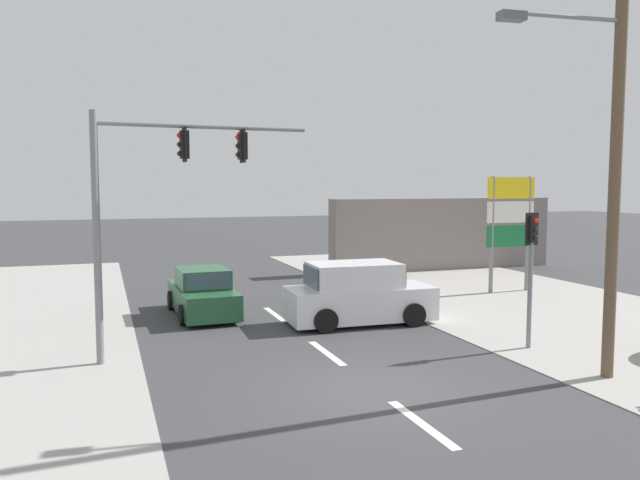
{
  "coord_description": "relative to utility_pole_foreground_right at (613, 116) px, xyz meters",
  "views": [
    {
      "loc": [
        -5.32,
        -11.63,
        4.28
      ],
      "look_at": [
        0.17,
        4.0,
        2.8
      ],
      "focal_mm": 35.0,
      "sensor_mm": 36.0,
      "label": 1
    }
  ],
  "objects": [
    {
      "name": "shopping_plaza_sign",
      "position": [
        4.91,
        10.09,
        -2.76
      ],
      "size": [
        2.1,
        0.16,
        4.6
      ],
      "color": "slate",
      "rests_on": "ground"
    },
    {
      "name": "lane_dash_far",
      "position": [
        -5.07,
        8.97,
        -5.73
      ],
      "size": [
        0.2,
        2.4,
        0.01
      ],
      "primitive_type": "cube",
      "color": "silver",
      "rests_on": "ground"
    },
    {
      "name": "lane_dash_mid",
      "position": [
        -5.07,
        3.97,
        -5.73
      ],
      "size": [
        0.2,
        2.4,
        0.01
      ],
      "primitive_type": "cube",
      "color": "silver",
      "rests_on": "ground"
    },
    {
      "name": "lane_dash_near",
      "position": [
        -5.07,
        -1.03,
        -5.73
      ],
      "size": [
        0.2,
        2.4,
        0.01
      ],
      "primitive_type": "cube",
      "color": "silver",
      "rests_on": "ground"
    },
    {
      "name": "utility_pole_foreground_right",
      "position": [
        0.0,
        0.0,
        0.0
      ],
      "size": [
        3.78,
        0.53,
        10.73
      ],
      "color": "brown",
      "rests_on": "ground"
    },
    {
      "name": "traffic_signal_mast",
      "position": [
        -9.2,
        4.86,
        -1.59
      ],
      "size": [
        5.29,
        0.51,
        6.0
      ],
      "color": "slate",
      "rests_on": "ground"
    },
    {
      "name": "ground_plane",
      "position": [
        -5.07,
        0.97,
        -5.74
      ],
      "size": [
        140.0,
        140.0,
        0.0
      ],
      "primitive_type": "plane",
      "color": "#3A3A3D"
    },
    {
      "name": "shopfront_wall_far",
      "position": [
        5.93,
        16.97,
        -3.94
      ],
      "size": [
        12.0,
        1.0,
        3.6
      ],
      "primitive_type": "cube",
      "color": "gray",
      "rests_on": "ground"
    },
    {
      "name": "suv_kerbside_parked",
      "position": [
        -2.98,
        6.85,
        -4.85
      ],
      "size": [
        4.61,
        2.2,
        1.9
      ],
      "color": "silver",
      "rests_on": "ground"
    },
    {
      "name": "kerb_right_verge",
      "position": [
        3.93,
        2.97,
        -5.73
      ],
      "size": [
        10.0,
        44.0,
        0.02
      ],
      "primitive_type": "cube",
      "color": "#A39E99",
      "rests_on": "ground"
    },
    {
      "name": "pedestal_signal_right_kerb",
      "position": [
        0.07,
        2.62,
        -3.32
      ],
      "size": [
        0.44,
        0.3,
        3.56
      ],
      "color": "slate",
      "rests_on": "ground"
    },
    {
      "name": "sedan_receding_far",
      "position": [
        -7.32,
        9.67,
        -5.04
      ],
      "size": [
        1.98,
        4.28,
        1.56
      ],
      "color": "#235633",
      "rests_on": "ground"
    }
  ]
}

